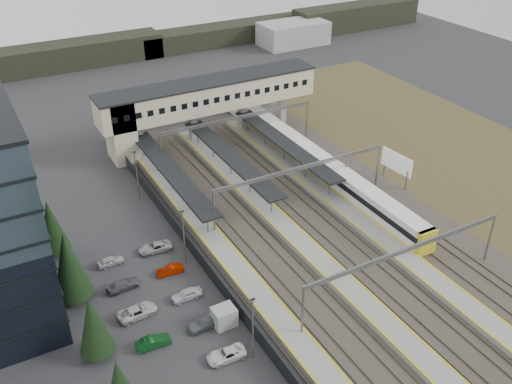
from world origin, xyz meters
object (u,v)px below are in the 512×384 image
billboard (397,163)px  train (304,153)px  footbridge (195,101)px  relay_cabin_far (224,317)px

billboard → train: bearing=126.5°
footbridge → billboard: bearing=-53.5°
billboard → footbridge: bearing=126.5°
train → relay_cabin_far: bearing=-135.9°
train → billboard: billboard is taller
relay_cabin_far → train: size_ratio=0.04×
relay_cabin_far → footbridge: 47.54m
footbridge → train: bearing=-53.5°
footbridge → billboard: (21.37, -28.85, -4.37)m
footbridge → train: footbridge is taller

